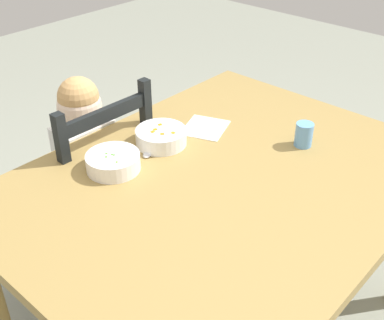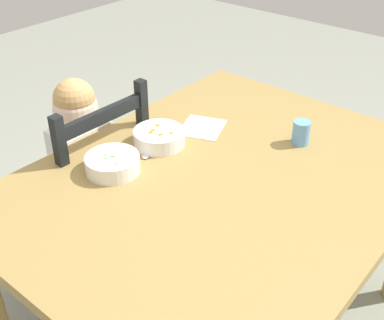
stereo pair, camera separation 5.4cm
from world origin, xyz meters
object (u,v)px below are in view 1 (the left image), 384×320
(bowl_of_carrots, at_px, (161,136))
(child_figure, at_px, (90,157))
(bowl_of_peas, at_px, (113,162))
(dining_table, at_px, (221,199))
(spoon, at_px, (149,152))
(drinking_cup, at_px, (304,135))
(dining_chair, at_px, (94,193))

(bowl_of_carrots, bearing_deg, child_figure, 111.13)
(bowl_of_peas, bearing_deg, child_figure, 68.86)
(dining_table, relative_size, spoon, 11.08)
(dining_table, relative_size, drinking_cup, 16.32)
(child_figure, relative_size, drinking_cup, 11.07)
(dining_table, xyz_separation_m, bowl_of_carrots, (0.02, 0.30, 0.12))
(dining_table, bearing_deg, bowl_of_peas, 124.74)
(dining_table, bearing_deg, dining_chair, 99.12)
(child_figure, bearing_deg, dining_table, -80.88)
(dining_chair, height_order, bowl_of_peas, dining_chair)
(drinking_cup, bearing_deg, dining_chair, 123.15)
(bowl_of_peas, bearing_deg, dining_chair, 69.52)
(dining_chair, xyz_separation_m, spoon, (0.04, -0.31, 0.31))
(bowl_of_peas, xyz_separation_m, bowl_of_carrots, (0.23, 0.00, 0.00))
(dining_table, xyz_separation_m, bowl_of_peas, (-0.21, 0.30, 0.12))
(dining_chair, height_order, child_figure, child_figure)
(dining_table, distance_m, bowl_of_carrots, 0.32)
(dining_table, height_order, child_figure, child_figure)
(dining_chair, height_order, spoon, dining_chair)
(dining_table, relative_size, bowl_of_peas, 7.92)
(bowl_of_carrots, height_order, drinking_cup, drinking_cup)
(child_figure, height_order, bowl_of_peas, child_figure)
(bowl_of_peas, height_order, bowl_of_carrots, same)
(child_figure, bearing_deg, drinking_cup, -56.64)
(bowl_of_peas, relative_size, spoon, 1.40)
(dining_chair, xyz_separation_m, child_figure, (0.00, -0.01, 0.18))
(bowl_of_carrots, distance_m, drinking_cup, 0.51)
(bowl_of_carrots, bearing_deg, bowl_of_peas, -180.00)
(dining_table, distance_m, bowl_of_peas, 0.38)
(child_figure, relative_size, bowl_of_carrots, 5.28)
(child_figure, xyz_separation_m, spoon, (0.04, -0.30, 0.13))
(child_figure, height_order, spoon, child_figure)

